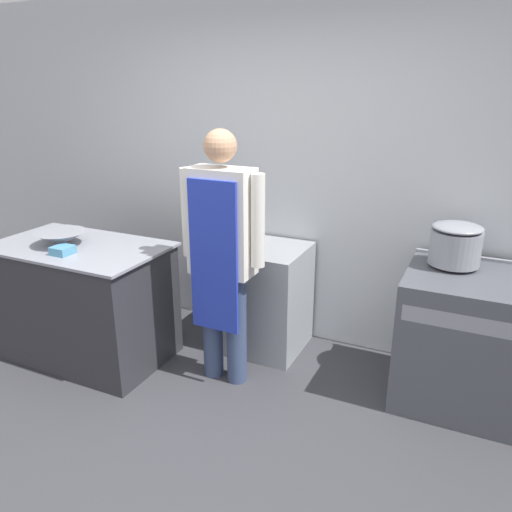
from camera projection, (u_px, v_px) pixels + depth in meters
ground_plane at (158, 483)px, 2.65m from camera, size 14.00×14.00×0.00m
wall_back at (295, 173)px, 3.86m from camera, size 8.00×0.05×2.70m
prep_counter at (85, 301)px, 3.78m from camera, size 1.29×0.77×0.89m
stove at (477, 342)px, 3.20m from camera, size 0.95×0.73×0.90m
fridge_unit at (263, 297)px, 3.92m from camera, size 0.64×0.58×0.84m
person_cook at (222, 247)px, 3.28m from camera, size 0.60×0.24×1.75m
mixing_bowl at (61, 238)px, 3.62m from camera, size 0.36×0.36×0.10m
small_bowl at (60, 233)px, 3.81m from camera, size 0.23×0.23×0.07m
plastic_tub at (63, 250)px, 3.44m from camera, size 0.13×0.13×0.06m
stock_pot at (456, 244)px, 3.20m from camera, size 0.32×0.32×0.27m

